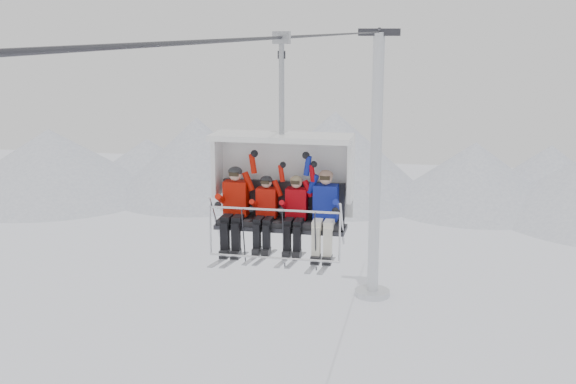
% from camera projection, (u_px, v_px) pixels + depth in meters
% --- Properties ---
extents(ridgeline, '(72.00, 21.00, 7.00)m').
position_uv_depth(ridgeline, '(375.00, 169.00, 56.10)').
color(ridgeline, silver).
rests_on(ridgeline, ground).
extents(lift_tower_right, '(2.00, 1.80, 13.48)m').
position_uv_depth(lift_tower_right, '(375.00, 186.00, 35.97)').
color(lift_tower_right, silver).
rests_on(lift_tower_right, ground).
extents(haul_cable, '(0.06, 50.00, 0.06)m').
position_uv_depth(haul_cable, '(288.00, 37.00, 13.28)').
color(haul_cable, '#2C2C30').
rests_on(haul_cable, lift_tower_left).
extents(chairlift_carrier, '(2.58, 1.17, 3.98)m').
position_uv_depth(chairlift_carrier, '(283.00, 179.00, 13.42)').
color(chairlift_carrier, black).
rests_on(chairlift_carrier, haul_cable).
extents(skier_far_left, '(0.44, 1.69, 1.74)m').
position_uv_depth(skier_far_left, '(235.00, 205.00, 13.40)').
color(skier_far_left, red).
rests_on(skier_far_left, chairlift_carrier).
extents(skier_center_left, '(0.37, 1.69, 1.51)m').
position_uv_depth(skier_center_left, '(265.00, 211.00, 13.28)').
color(skier_center_left, red).
rests_on(skier_center_left, chairlift_carrier).
extents(skier_center_right, '(0.39, 1.69, 1.55)m').
position_uv_depth(skier_center_right, '(295.00, 212.00, 13.18)').
color(skier_center_right, '#BB040D').
rests_on(skier_center_right, chairlift_carrier).
extents(skier_far_right, '(0.44, 1.69, 1.74)m').
position_uv_depth(skier_far_right, '(325.00, 210.00, 13.07)').
color(skier_far_right, '#13229A').
rests_on(skier_far_right, chairlift_carrier).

